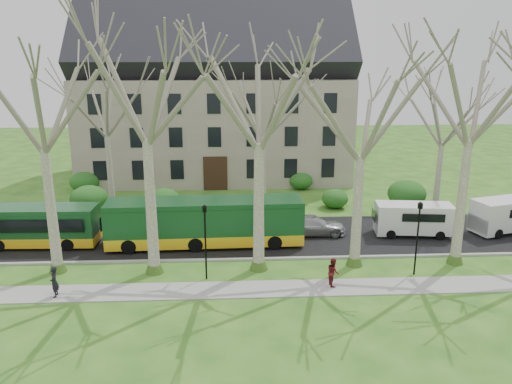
% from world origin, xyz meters
% --- Properties ---
extents(ground, '(120.00, 120.00, 0.00)m').
position_xyz_m(ground, '(0.00, 0.00, 0.00)').
color(ground, '#2A5D1A').
rests_on(ground, ground).
extents(sidewalk, '(70.00, 2.00, 0.06)m').
position_xyz_m(sidewalk, '(0.00, -2.50, 0.03)').
color(sidewalk, gray).
rests_on(sidewalk, ground).
extents(road, '(80.00, 8.00, 0.06)m').
position_xyz_m(road, '(0.00, 5.50, 0.03)').
color(road, black).
rests_on(road, ground).
extents(curb, '(80.00, 0.25, 0.14)m').
position_xyz_m(curb, '(0.00, 1.50, 0.07)').
color(curb, '#A5A39E').
rests_on(curb, ground).
extents(building, '(26.50, 12.20, 16.00)m').
position_xyz_m(building, '(-6.00, 24.00, 8.07)').
color(building, gray).
rests_on(building, ground).
extents(tree_row_verge, '(49.00, 7.00, 14.00)m').
position_xyz_m(tree_row_verge, '(0.00, 0.30, 7.00)').
color(tree_row_verge, gray).
rests_on(tree_row_verge, ground).
extents(tree_row_far, '(33.00, 7.00, 12.00)m').
position_xyz_m(tree_row_far, '(-1.33, 11.00, 6.00)').
color(tree_row_far, gray).
rests_on(tree_row_far, ground).
extents(lamp_row, '(36.22, 0.22, 4.30)m').
position_xyz_m(lamp_row, '(-0.00, -1.00, 2.57)').
color(lamp_row, black).
rests_on(lamp_row, ground).
extents(hedges, '(30.60, 8.60, 2.00)m').
position_xyz_m(hedges, '(-4.67, 14.00, 1.00)').
color(hedges, '#154C1B').
rests_on(hedges, ground).
extents(bus_lead, '(11.04, 2.60, 2.74)m').
position_xyz_m(bus_lead, '(-18.91, 4.65, 1.43)').
color(bus_lead, '#144620').
rests_on(bus_lead, road).
extents(bus_follow, '(12.82, 3.00, 3.19)m').
position_xyz_m(bus_follow, '(-6.26, 4.13, 1.65)').
color(bus_follow, '#144620').
rests_on(bus_follow, road).
extents(sedan, '(4.60, 1.91, 1.33)m').
position_xyz_m(sedan, '(1.15, 5.73, 0.72)').
color(sedan, '#AEADB2').
rests_on(sedan, road).
extents(van_a, '(5.34, 2.47, 2.25)m').
position_xyz_m(van_a, '(8.10, 5.20, 1.19)').
color(van_a, silver).
rests_on(van_a, road).
extents(van_b, '(5.90, 3.45, 2.43)m').
position_xyz_m(van_b, '(15.20, 5.60, 1.27)').
color(van_b, silver).
rests_on(van_b, road).
extents(pedestrian_a, '(0.47, 0.65, 1.66)m').
position_xyz_m(pedestrian_a, '(-13.80, -2.84, 0.89)').
color(pedestrian_a, black).
rests_on(pedestrian_a, sidewalk).
extents(pedestrian_b, '(0.64, 0.80, 1.57)m').
position_xyz_m(pedestrian_b, '(0.98, -2.25, 0.84)').
color(pedestrian_b, '#5D1518').
rests_on(pedestrian_b, sidewalk).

